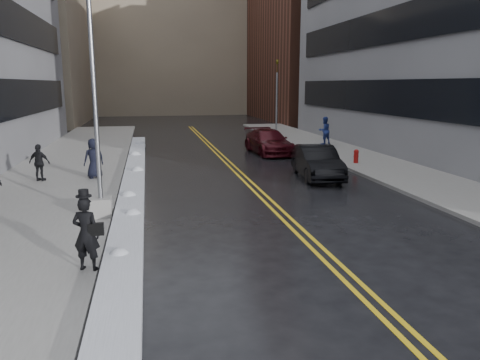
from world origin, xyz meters
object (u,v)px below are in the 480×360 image
pedestrian_fedora (86,234)px  car_maroon (269,142)px  pedestrian_east (324,130)px  pedestrian_d (39,163)px  traffic_signal (277,95)px  car_black (317,162)px  lamppost (97,141)px  fire_hydrant (356,155)px  pedestrian_c (94,158)px

pedestrian_fedora → car_maroon: pedestrian_fedora is taller
pedestrian_east → pedestrian_d: bearing=13.6°
traffic_signal → car_black: 17.22m
pedestrian_d → car_maroon: size_ratio=0.31×
lamppost → fire_hydrant: (12.30, 8.00, -1.98)m
lamppost → pedestrian_fedora: (0.10, -4.42, -1.54)m
pedestrian_c → car_black: pedestrian_c is taller
pedestrian_c → pedestrian_d: pedestrian_c is taller
car_maroon → traffic_signal: bearing=67.8°
fire_hydrant → pedestrian_fedora: bearing=-134.5°
lamppost → traffic_signal: bearing=61.8°
lamppost → car_maroon: 15.99m
pedestrian_d → fire_hydrant: bearing=-153.5°
lamppost → pedestrian_fedora: size_ratio=4.52×
lamppost → traffic_signal: 24.98m
fire_hydrant → car_maroon: bearing=123.5°
pedestrian_c → car_maroon: 11.82m
car_black → car_maroon: size_ratio=0.89×
car_black → pedestrian_c: bearing=179.1°
car_black → traffic_signal: bearing=87.1°
traffic_signal → pedestrian_d: traffic_signal is taller
fire_hydrant → pedestrian_d: bearing=-173.5°
lamppost → pedestrian_east: size_ratio=4.04×
pedestrian_c → pedestrian_east: 17.19m
pedestrian_fedora → car_black: 13.16m
fire_hydrant → pedestrian_fedora: 17.42m
lamppost → car_maroon: size_ratio=1.49×
lamppost → pedestrian_east: lamppost is taller
traffic_signal → pedestrian_fedora: traffic_signal is taller
pedestrian_east → car_maroon: 5.39m
pedestrian_c → car_black: bearing=151.8°
lamppost → pedestrian_d: size_ratio=4.79×
car_maroon → car_black: bearing=-92.2°
lamppost → pedestrian_east: bearing=49.5°
pedestrian_east → pedestrian_c: bearing=16.7°
fire_hydrant → pedestrian_d: 15.49m
lamppost → pedestrian_fedora: bearing=-88.7°
traffic_signal → pedestrian_east: 6.81m
lamppost → pedestrian_d: bearing=116.3°
fire_hydrant → traffic_signal: traffic_signal is taller
pedestrian_d → car_black: 12.20m
traffic_signal → car_maroon: size_ratio=1.17×
fire_hydrant → traffic_signal: bearing=92.0°
traffic_signal → pedestrian_c: bearing=-129.2°
fire_hydrant → pedestrian_c: pedestrian_c is taller
pedestrian_c → car_maroon: bearing=-166.3°
lamppost → car_maroon: (8.86, 13.18, -1.79)m
pedestrian_fedora → pedestrian_c: (-0.96, 10.89, 0.04)m
pedestrian_d → car_maroon: 13.82m
lamppost → pedestrian_c: lamppost is taller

